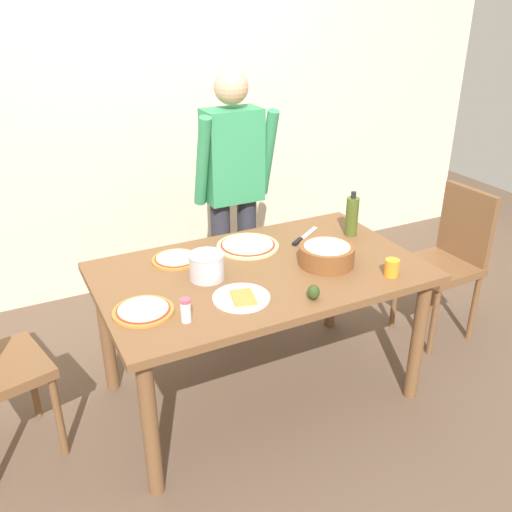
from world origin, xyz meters
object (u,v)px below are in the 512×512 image
(chair_wooden_right, at_px, (449,255))
(avocado, at_px, (314,292))
(chef_knife, at_px, (302,238))
(pizza_raw_on_board, at_px, (248,245))
(steel_pot, at_px, (207,266))
(pizza_second_cooked, at_px, (176,259))
(pizza_cooked_on_tray, at_px, (143,310))
(person_cook, at_px, (233,186))
(olive_oil_bottle, at_px, (352,216))
(salt_shaker, at_px, (186,310))
(plate_with_slice, at_px, (242,298))
(cup_orange, at_px, (392,268))
(popcorn_bowl, at_px, (327,253))
(dining_table, at_px, (260,285))

(chair_wooden_right, relative_size, avocado, 13.57)
(chef_knife, relative_size, avocado, 3.63)
(chair_wooden_right, distance_m, pizza_raw_on_board, 1.31)
(steel_pot, xyz_separation_m, avocado, (0.35, -0.40, -0.03))
(chair_wooden_right, distance_m, pizza_second_cooked, 1.70)
(pizza_second_cooked, height_order, avocado, avocado)
(pizza_cooked_on_tray, bearing_deg, person_cook, 47.00)
(olive_oil_bottle, bearing_deg, salt_shaker, -158.88)
(salt_shaker, bearing_deg, pizza_second_cooked, 74.99)
(chef_knife, bearing_deg, avocado, -116.82)
(pizza_second_cooked, bearing_deg, chair_wooden_right, -8.47)
(person_cook, height_order, pizza_raw_on_board, person_cook)
(plate_with_slice, bearing_deg, cup_orange, -8.98)
(avocado, bearing_deg, person_cook, 83.79)
(plate_with_slice, distance_m, steel_pot, 0.27)
(steel_pot, bearing_deg, avocado, -48.79)
(chef_knife, height_order, avocado, avocado)
(chair_wooden_right, relative_size, pizza_cooked_on_tray, 3.61)
(pizza_raw_on_board, bearing_deg, person_cook, 73.98)
(chair_wooden_right, distance_m, popcorn_bowl, 1.05)
(pizza_raw_on_board, height_order, pizza_second_cooked, same)
(olive_oil_bottle, bearing_deg, steel_pot, -172.32)
(dining_table, height_order, pizza_cooked_on_tray, pizza_cooked_on_tray)
(person_cook, height_order, plate_with_slice, person_cook)
(pizza_raw_on_board, distance_m, plate_with_slice, 0.56)
(pizza_raw_on_board, distance_m, cup_orange, 0.78)
(chair_wooden_right, distance_m, salt_shaker, 1.87)
(dining_table, distance_m, person_cook, 0.83)
(pizza_cooked_on_tray, height_order, cup_orange, cup_orange)
(cup_orange, bearing_deg, pizza_second_cooked, 144.54)
(person_cook, distance_m, pizza_second_cooked, 0.74)
(chef_knife, bearing_deg, olive_oil_bottle, -14.43)
(plate_with_slice, bearing_deg, salt_shaker, -167.90)
(pizza_second_cooked, xyz_separation_m, avocado, (0.42, -0.65, 0.03))
(dining_table, height_order, pizza_second_cooked, pizza_second_cooked)
(olive_oil_bottle, distance_m, steel_pot, 0.93)
(popcorn_bowl, relative_size, steel_pot, 1.61)
(steel_pot, bearing_deg, chair_wooden_right, 0.08)
(pizza_second_cooked, height_order, olive_oil_bottle, olive_oil_bottle)
(plate_with_slice, height_order, steel_pot, steel_pot)
(pizza_second_cooked, bearing_deg, pizza_cooked_on_tray, -124.99)
(person_cook, relative_size, steel_pot, 9.34)
(plate_with_slice, xyz_separation_m, salt_shaker, (-0.28, -0.06, 0.04))
(chair_wooden_right, relative_size, pizza_raw_on_board, 2.84)
(dining_table, xyz_separation_m, popcorn_bowl, (0.32, -0.10, 0.15))
(olive_oil_bottle, relative_size, chef_knife, 1.01)
(chef_knife, bearing_deg, person_cook, 108.46)
(person_cook, relative_size, pizza_raw_on_board, 4.84)
(plate_with_slice, height_order, salt_shaker, salt_shaker)
(chair_wooden_right, bearing_deg, salt_shaker, -170.00)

